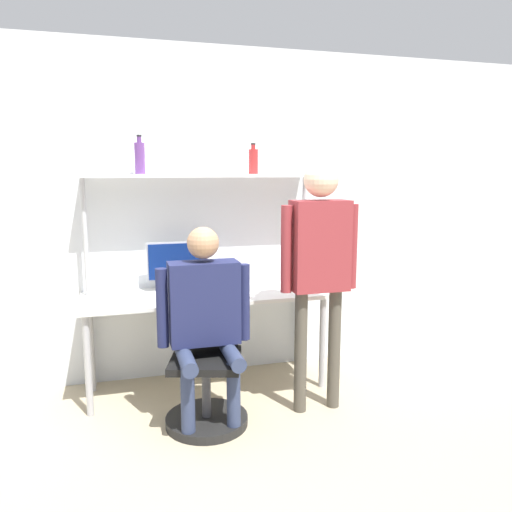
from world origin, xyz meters
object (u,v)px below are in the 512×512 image
object	(u,v)px
bottle_purple	(140,157)
laptop	(194,286)
person_seated	(205,310)
office_chair	(207,382)
bottle_red	(253,161)
cell_phone	(231,295)
monitor	(178,265)
person_standing	(320,254)

from	to	relation	value
bottle_purple	laptop	bearing A→B (deg)	-28.53
laptop	person_seated	xyz separation A→B (m)	(-0.02, -0.58, -0.03)
office_chair	bottle_red	xyz separation A→B (m)	(0.53, 0.73, 1.50)
cell_phone	office_chair	bearing A→B (deg)	-121.36
person_seated	bottle_red	size ratio (longest dim) A/B	5.57
cell_phone	bottle_purple	size ratio (longest dim) A/B	0.52
office_chair	person_seated	size ratio (longest dim) A/B	0.69
monitor	cell_phone	distance (m)	0.50
monitor	bottle_red	bearing A→B (deg)	0.12
monitor	laptop	size ratio (longest dim) A/B	1.34
person_standing	bottle_red	distance (m)	1.03
monitor	bottle_purple	bearing A→B (deg)	179.71
cell_phone	person_seated	xyz separation A→B (m)	(-0.29, -0.51, 0.03)
laptop	bottle_purple	distance (m)	1.05
person_seated	person_standing	bearing A→B (deg)	1.47
office_chair	bottle_purple	size ratio (longest dim) A/B	3.22
cell_phone	bottle_purple	distance (m)	1.25
laptop	bottle_red	bearing A→B (deg)	20.12
monitor	person_standing	world-z (taller)	person_standing
monitor	bottle_purple	xyz separation A→B (m)	(-0.26, 0.00, 0.83)
laptop	person_standing	world-z (taller)	person_standing
office_chair	person_seated	xyz separation A→B (m)	(-0.01, -0.04, 0.52)
office_chair	person_seated	distance (m)	0.52
monitor	person_standing	distance (m)	1.18
laptop	person_seated	distance (m)	0.58
monitor	bottle_red	size ratio (longest dim) A/B	1.99
monitor	cell_phone	world-z (taller)	monitor
cell_phone	bottle_red	xyz separation A→B (m)	(0.25, 0.27, 1.02)
monitor	office_chair	xyz separation A→B (m)	(0.09, -0.73, -0.69)
person_seated	bottle_purple	world-z (taller)	bottle_purple
monitor	person_seated	xyz separation A→B (m)	(0.08, -0.78, -0.17)
monitor	bottle_red	distance (m)	1.03
person_seated	bottle_red	distance (m)	1.37
monitor	cell_phone	xyz separation A→B (m)	(0.37, -0.27, -0.20)
cell_phone	office_chair	xyz separation A→B (m)	(-0.28, -0.46, -0.48)
cell_phone	bottle_purple	xyz separation A→B (m)	(-0.63, 0.27, 1.04)
bottle_red	cell_phone	bearing A→B (deg)	-133.13
bottle_purple	bottle_red	distance (m)	0.89
person_standing	bottle_purple	distance (m)	1.53
monitor	person_seated	size ratio (longest dim) A/B	0.36
monitor	laptop	distance (m)	0.25
laptop	person_seated	bearing A→B (deg)	-91.57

